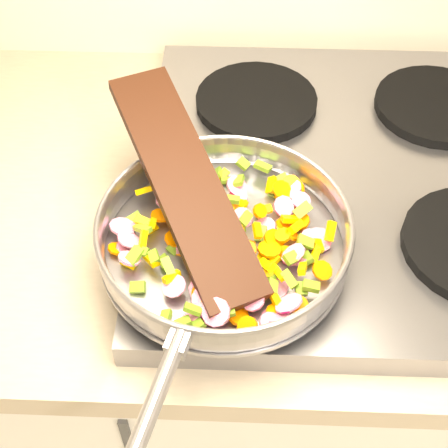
{
  "coord_description": "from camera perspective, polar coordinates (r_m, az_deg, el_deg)",
  "views": [
    {
      "loc": [
        -0.86,
        1.02,
        1.56
      ],
      "look_at": [
        -0.88,
        1.5,
        1.0
      ],
      "focal_mm": 50.0,
      "sensor_mm": 36.0,
      "label": 1
    }
  ],
  "objects": [
    {
      "name": "grate_bl",
      "position": [
        1.0,
        2.98,
        11.15
      ],
      "size": [
        0.19,
        0.19,
        0.02
      ],
      "primitive_type": "cylinder",
      "color": "black",
      "rests_on": "cooktop"
    },
    {
      "name": "grate_fl",
      "position": [
        0.79,
        2.89,
        -1.36
      ],
      "size": [
        0.19,
        0.19,
        0.02
      ],
      "primitive_type": "cylinder",
      "color": "black",
      "rests_on": "cooktop"
    },
    {
      "name": "vegetable_heap",
      "position": [
        0.75,
        0.75,
        -1.61
      ],
      "size": [
        0.29,
        0.28,
        0.05
      ],
      "color": "olive",
      "rests_on": "saute_pan"
    },
    {
      "name": "wooden_spatula",
      "position": [
        0.76,
        -3.62,
        3.87
      ],
      "size": [
        0.22,
        0.34,
        0.1
      ],
      "primitive_type": "cube",
      "rotation": [
        0.0,
        -0.25,
        2.03
      ],
      "color": "black",
      "rests_on": "saute_pan"
    },
    {
      "name": "saute_pan",
      "position": [
        0.75,
        -0.06,
        -0.99
      ],
      "size": [
        0.34,
        0.5,
        0.05
      ],
      "rotation": [
        0.0,
        0.0,
        -0.25
      ],
      "color": "#9E9EA5",
      "rests_on": "grate_fl"
    },
    {
      "name": "grate_br",
      "position": [
        1.04,
        18.85,
        10.22
      ],
      "size": [
        0.19,
        0.19,
        0.02
      ],
      "primitive_type": "cylinder",
      "color": "black",
      "rests_on": "cooktop"
    },
    {
      "name": "cooktop",
      "position": [
        0.92,
        11.62,
        4.01
      ],
      "size": [
        0.6,
        0.6,
        0.04
      ],
      "primitive_type": "cube",
      "color": "#939399",
      "rests_on": "counter_top"
    }
  ]
}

